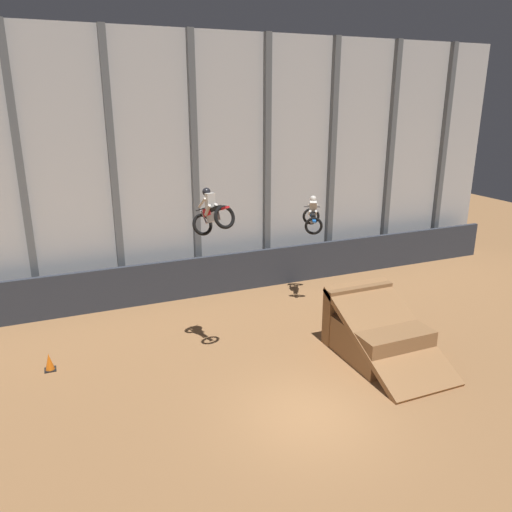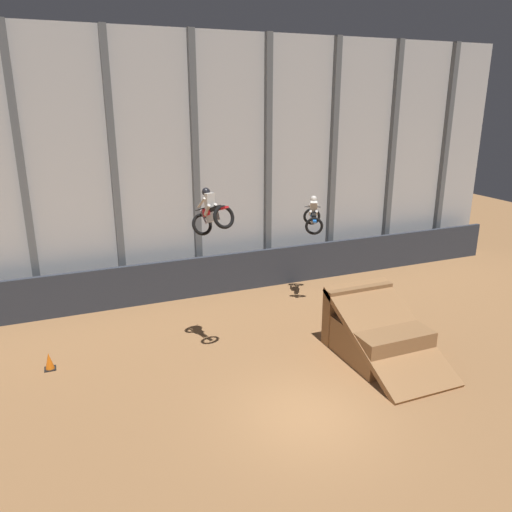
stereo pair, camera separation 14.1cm
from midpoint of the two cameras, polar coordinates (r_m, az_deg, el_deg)
ground_plane at (r=14.50m, az=5.70°, el=-17.75°), size 60.00×60.00×0.00m
arena_back_wall at (r=21.92m, az=-7.32°, el=9.97°), size 32.00×0.40×11.04m
lower_barrier at (r=22.08m, az=-6.15°, el=-2.32°), size 31.36×0.20×1.78m
dirt_ramp at (r=17.67m, az=13.20°, el=-8.42°), size 2.56×4.32×2.23m
rider_bike_left_air at (r=15.73m, az=-5.33°, el=4.83°), size 1.12×1.80×1.65m
rider_bike_right_air at (r=20.76m, az=6.29°, el=4.59°), size 1.31×1.79×1.48m
traffic_cone_near_ramp at (r=17.68m, az=-22.76°, el=-11.13°), size 0.36×0.36×0.58m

